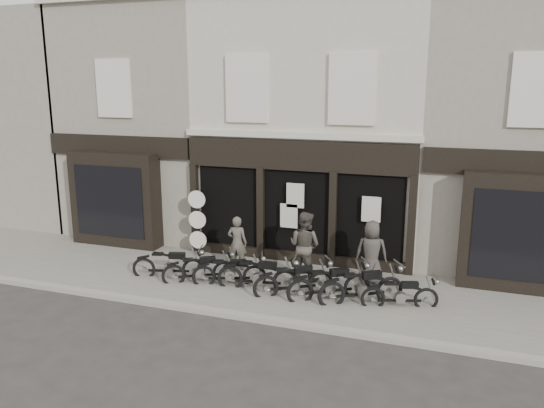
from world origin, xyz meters
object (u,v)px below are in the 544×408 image
(motorcycle_3, at_px, (259,278))
(motorcycle_5, at_px, (330,287))
(motorcycle_0, at_px, (170,267))
(motorcycle_6, at_px, (362,290))
(man_centre, at_px, (305,246))
(advert_sign_post, at_px, (198,225))
(motorcycle_1, at_px, (200,272))
(motorcycle_2, at_px, (230,274))
(man_left, at_px, (237,243))
(motorcycle_7, at_px, (401,297))
(motorcycle_4, at_px, (294,283))
(man_right, at_px, (371,252))

(motorcycle_3, height_order, motorcycle_5, same)
(motorcycle_0, relative_size, motorcycle_6, 1.01)
(motorcycle_6, relative_size, man_centre, 1.05)
(motorcycle_6, distance_m, advert_sign_post, 5.98)
(motorcycle_1, xyz_separation_m, motorcycle_2, (0.89, 0.08, -0.00))
(motorcycle_1, height_order, motorcycle_2, same)
(man_left, bearing_deg, man_centre, 170.30)
(motorcycle_0, xyz_separation_m, motorcycle_7, (6.51, 0.05, -0.04))
(motorcycle_0, relative_size, man_left, 1.28)
(motorcycle_1, relative_size, motorcycle_4, 0.96)
(motorcycle_4, xyz_separation_m, man_right, (1.78, 1.45, 0.60))
(motorcycle_4, height_order, motorcycle_6, motorcycle_6)
(motorcycle_3, bearing_deg, motorcycle_4, -9.50)
(motorcycle_5, xyz_separation_m, man_right, (0.83, 1.42, 0.58))
(motorcycle_1, relative_size, man_left, 1.15)
(motorcycle_3, height_order, motorcycle_6, motorcycle_6)
(motorcycle_3, height_order, man_left, man_left)
(motorcycle_0, xyz_separation_m, motorcycle_3, (2.76, -0.03, 0.03))
(motorcycle_1, height_order, motorcycle_3, motorcycle_3)
(motorcycle_0, distance_m, motorcycle_6, 5.54)
(motorcycle_2, height_order, motorcycle_5, motorcycle_5)
(man_left, height_order, man_right, man_right)
(motorcycle_6, xyz_separation_m, advert_sign_post, (-5.61, 1.94, 0.71))
(motorcycle_1, xyz_separation_m, man_right, (4.56, 1.43, 0.62))
(motorcycle_3, bearing_deg, man_centre, 42.29)
(motorcycle_4, height_order, motorcycle_7, motorcycle_4)
(motorcycle_7, bearing_deg, man_left, 149.19)
(motorcycle_1, relative_size, motorcycle_7, 1.00)
(man_left, xyz_separation_m, man_centre, (2.12, -0.13, 0.17))
(motorcycle_2, relative_size, man_right, 1.10)
(motorcycle_2, relative_size, motorcycle_3, 0.87)
(motorcycle_3, distance_m, advert_sign_post, 3.53)
(motorcycle_0, xyz_separation_m, motorcycle_4, (3.77, -0.05, 0.01))
(motorcycle_6, bearing_deg, motorcycle_3, 149.46)
(motorcycle_2, xyz_separation_m, advert_sign_post, (-1.94, 1.91, 0.75))
(motorcycle_3, bearing_deg, motorcycle_7, -6.99)
(motorcycle_6, distance_m, man_centre, 2.24)
(motorcycle_7, bearing_deg, man_right, 108.34)
(motorcycle_3, height_order, motorcycle_4, motorcycle_3)
(motorcycle_4, xyz_separation_m, man_left, (-2.18, 1.31, 0.51))
(man_centre, bearing_deg, motorcycle_2, 45.64)
(man_centre, bearing_deg, motorcycle_3, 65.82)
(motorcycle_6, bearing_deg, man_centre, 117.44)
(motorcycle_1, xyz_separation_m, motorcycle_5, (3.73, 0.01, 0.04))
(man_left, xyz_separation_m, man_right, (3.96, 0.15, 0.08))
(motorcycle_4, relative_size, motorcycle_7, 1.04)
(motorcycle_4, height_order, man_left, man_left)
(motorcycle_3, relative_size, motorcycle_7, 1.21)
(motorcycle_6, height_order, man_right, man_right)
(motorcycle_0, xyz_separation_m, motorcycle_5, (4.72, -0.02, 0.03))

